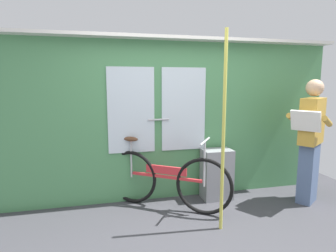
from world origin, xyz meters
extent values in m
cube|color=#38383D|center=(0.00, 0.00, -0.02)|extent=(5.57, 3.91, 0.04)
cube|color=#4C8C56|center=(0.00, 1.15, 1.05)|extent=(4.57, 0.08, 2.11)
cube|color=silver|center=(-0.55, 1.10, 1.22)|extent=(0.60, 0.02, 1.10)
cube|color=silver|center=(0.15, 1.10, 1.22)|extent=(0.60, 0.02, 1.10)
cylinder|color=#B2B2B7|center=(-0.20, 1.08, 1.10)|extent=(0.28, 0.02, 0.02)
cube|color=silver|center=(0.00, 1.05, 2.13)|extent=(4.57, 0.28, 0.04)
torus|color=black|center=(0.24, 0.52, 0.35)|extent=(0.61, 0.43, 0.70)
torus|color=black|center=(-0.57, 1.06, 0.35)|extent=(0.61, 0.43, 0.70)
cube|color=red|center=(-0.17, 0.79, 0.41)|extent=(0.78, 0.54, 0.03)
cube|color=red|center=(-0.17, 0.79, 0.50)|extent=(0.46, 0.32, 0.10)
cylinder|color=#B7B7BC|center=(-0.57, 1.06, 0.60)|extent=(0.02, 0.02, 0.51)
ellipsoid|color=brown|center=(-0.57, 1.06, 0.86)|extent=(0.22, 0.19, 0.06)
cylinder|color=#B7B7BC|center=(0.24, 0.52, 0.62)|extent=(0.02, 0.02, 0.55)
cylinder|color=#B7B7BC|center=(0.24, 0.52, 0.90)|extent=(0.27, 0.38, 0.02)
cube|color=slate|center=(1.71, 0.55, 0.40)|extent=(0.36, 0.32, 0.79)
cube|color=#B78C33|center=(1.71, 0.55, 1.09)|extent=(0.48, 0.42, 0.59)
sphere|color=tan|center=(1.71, 0.55, 1.51)|extent=(0.21, 0.21, 0.21)
cube|color=silver|center=(1.48, 0.39, 1.12)|extent=(0.28, 0.34, 0.26)
cylinder|color=#B78C33|center=(1.71, 0.31, 1.12)|extent=(0.29, 0.23, 0.17)
cylinder|color=#B78C33|center=(1.48, 0.64, 1.12)|extent=(0.29, 0.23, 0.17)
cube|color=gray|center=(0.58, 0.93, 0.34)|extent=(0.39, 0.28, 0.68)
cylinder|color=#C6C14C|center=(0.30, 0.15, 1.05)|extent=(0.04, 0.04, 2.11)
camera|label=1|loc=(-0.93, -2.50, 1.57)|focal=30.11mm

